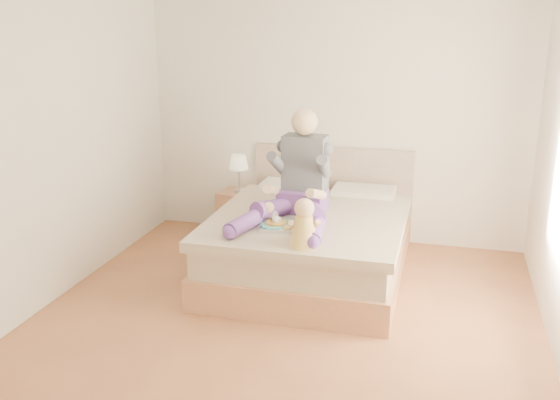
% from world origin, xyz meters
% --- Properties ---
extents(room, '(4.02, 4.22, 2.71)m').
position_xyz_m(room, '(0.08, 0.01, 1.51)').
color(room, brown).
rests_on(room, ground).
extents(bed, '(1.70, 2.18, 1.00)m').
position_xyz_m(bed, '(0.00, 1.08, 0.32)').
color(bed, '#A8724E').
rests_on(bed, ground).
extents(nightstand, '(0.45, 0.41, 0.49)m').
position_xyz_m(nightstand, '(-1.00, 1.88, 0.24)').
color(nightstand, '#A8724E').
rests_on(nightstand, ground).
extents(lamp, '(0.20, 0.20, 0.42)m').
position_xyz_m(lamp, '(-0.98, 1.83, 0.81)').
color(lamp, silver).
rests_on(lamp, nightstand).
extents(adult, '(0.82, 1.18, 0.97)m').
position_xyz_m(adult, '(-0.10, 0.89, 0.89)').
color(adult, '#5A327E').
rests_on(adult, bed).
extents(tray, '(0.51, 0.42, 0.13)m').
position_xyz_m(tray, '(-0.11, 0.55, 0.64)').
color(tray, silver).
rests_on(tray, bed).
extents(baby, '(0.28, 0.35, 0.39)m').
position_xyz_m(baby, '(0.13, 0.15, 0.77)').
color(baby, gold).
rests_on(baby, bed).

